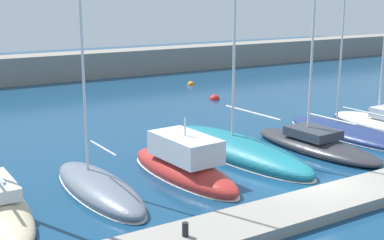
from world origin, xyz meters
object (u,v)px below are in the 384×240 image
(sailboat_charcoal_fifth, at_px, (315,143))
(mooring_buoy_orange, at_px, (191,85))
(sailboat_teal_fourth, at_px, (236,149))
(sailboat_navy_sixth, at_px, (351,133))
(dock_bollard, at_px, (185,229))
(mooring_buoy_red, at_px, (214,100))
(motorboat_red_third, at_px, (183,165))
(sailboat_slate_second, at_px, (99,187))

(sailboat_charcoal_fifth, distance_m, mooring_buoy_orange, 20.68)
(sailboat_teal_fourth, xyz_separation_m, sailboat_charcoal_fifth, (3.86, -1.41, 0.02))
(sailboat_charcoal_fifth, height_order, sailboat_navy_sixth, sailboat_navy_sixth)
(dock_bollard, bearing_deg, mooring_buoy_red, 53.67)
(mooring_buoy_orange, bearing_deg, mooring_buoy_red, -106.79)
(sailboat_navy_sixth, bearing_deg, sailboat_charcoal_fifth, 102.25)
(motorboat_red_third, bearing_deg, dock_bollard, 146.21)
(sailboat_teal_fourth, bearing_deg, sailboat_charcoal_fifth, -113.60)
(mooring_buoy_red, distance_m, dock_bollard, 23.74)
(motorboat_red_third, xyz_separation_m, mooring_buoy_red, (10.73, 13.42, -0.50))
(sailboat_slate_second, height_order, mooring_buoy_orange, sailboat_slate_second)
(motorboat_red_third, height_order, mooring_buoy_red, motorboat_red_third)
(sailboat_navy_sixth, height_order, dock_bollard, sailboat_navy_sixth)
(sailboat_navy_sixth, relative_size, mooring_buoy_red, 19.22)
(sailboat_slate_second, bearing_deg, mooring_buoy_red, -48.78)
(sailboat_slate_second, height_order, dock_bollard, sailboat_slate_second)
(mooring_buoy_orange, bearing_deg, sailboat_charcoal_fifth, -104.17)
(sailboat_slate_second, height_order, motorboat_red_third, sailboat_slate_second)
(motorboat_red_third, distance_m, sailboat_teal_fourth, 4.01)
(sailboat_teal_fourth, bearing_deg, mooring_buoy_orange, -29.14)
(sailboat_charcoal_fifth, bearing_deg, dock_bollard, 113.90)
(sailboat_charcoal_fifth, xyz_separation_m, mooring_buoy_red, (3.09, 13.51, -0.34))
(mooring_buoy_orange, bearing_deg, motorboat_red_third, -122.48)
(sailboat_teal_fourth, distance_m, dock_bollard, 9.99)
(sailboat_slate_second, bearing_deg, motorboat_red_third, -92.26)
(motorboat_red_third, distance_m, mooring_buoy_red, 17.19)
(sailboat_slate_second, distance_m, sailboat_navy_sixth, 15.11)
(mooring_buoy_red, bearing_deg, sailboat_teal_fourth, -119.89)
(sailboat_slate_second, bearing_deg, sailboat_navy_sixth, -88.50)
(sailboat_slate_second, distance_m, sailboat_teal_fourth, 7.71)
(sailboat_teal_fourth, bearing_deg, motorboat_red_third, 105.73)
(sailboat_navy_sixth, bearing_deg, motorboat_red_third, 92.49)
(mooring_buoy_red, bearing_deg, mooring_buoy_orange, 73.21)
(sailboat_slate_second, height_order, sailboat_charcoal_fifth, sailboat_slate_second)
(mooring_buoy_red, relative_size, dock_bollard, 1.75)
(sailboat_charcoal_fifth, height_order, mooring_buoy_orange, sailboat_charcoal_fifth)
(sailboat_slate_second, bearing_deg, dock_bollard, -176.37)
(sailboat_teal_fourth, xyz_separation_m, sailboat_navy_sixth, (7.48, -0.52, -0.14))
(sailboat_slate_second, distance_m, mooring_buoy_orange, 25.87)
(sailboat_slate_second, bearing_deg, sailboat_charcoal_fifth, -92.07)
(sailboat_slate_second, xyz_separation_m, mooring_buoy_red, (14.56, 13.36, -0.25))
(sailboat_navy_sixth, xyz_separation_m, mooring_buoy_orange, (1.44, 19.15, -0.18))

